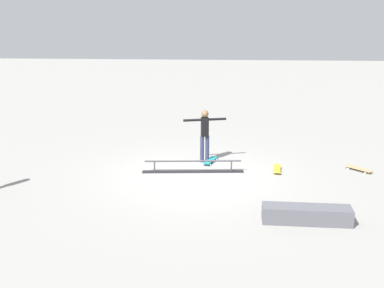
{
  "coord_description": "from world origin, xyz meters",
  "views": [
    {
      "loc": [
        -0.67,
        12.92,
        4.73
      ],
      "look_at": [
        0.1,
        0.2,
        1.0
      ],
      "focal_mm": 44.59,
      "sensor_mm": 36.0,
      "label": 1
    }
  ],
  "objects_px": {
    "skater_main": "(205,132)",
    "loose_skateboard_yellow": "(277,169)",
    "loose_skateboard_natural": "(358,169)",
    "skateboard_main": "(210,160)",
    "skate_ledge": "(307,215)",
    "grind_rail": "(193,167)"
  },
  "relations": [
    {
      "from": "grind_rail",
      "to": "loose_skateboard_natural",
      "type": "bearing_deg",
      "value": 179.81
    },
    {
      "from": "skate_ledge",
      "to": "skater_main",
      "type": "height_order",
      "value": "skater_main"
    },
    {
      "from": "loose_skateboard_natural",
      "to": "grind_rail",
      "type": "bearing_deg",
      "value": 47.84
    },
    {
      "from": "grind_rail",
      "to": "loose_skateboard_natural",
      "type": "height_order",
      "value": "grind_rail"
    },
    {
      "from": "skater_main",
      "to": "loose_skateboard_natural",
      "type": "relative_size",
      "value": 2.3
    },
    {
      "from": "skate_ledge",
      "to": "skater_main",
      "type": "relative_size",
      "value": 1.2
    },
    {
      "from": "skateboard_main",
      "to": "loose_skateboard_natural",
      "type": "height_order",
      "value": "same"
    },
    {
      "from": "loose_skateboard_natural",
      "to": "skateboard_main",
      "type": "bearing_deg",
      "value": 36.94
    },
    {
      "from": "skate_ledge",
      "to": "loose_skateboard_natural",
      "type": "xyz_separation_m",
      "value": [
        -2.13,
        -3.6,
        -0.12
      ]
    },
    {
      "from": "grind_rail",
      "to": "loose_skateboard_natural",
      "type": "relative_size",
      "value": 4.17
    },
    {
      "from": "loose_skateboard_natural",
      "to": "loose_skateboard_yellow",
      "type": "height_order",
      "value": "same"
    },
    {
      "from": "loose_skateboard_natural",
      "to": "skate_ledge",
      "type": "bearing_deg",
      "value": 102.96
    },
    {
      "from": "skater_main",
      "to": "loose_skateboard_yellow",
      "type": "bearing_deg",
      "value": -32.33
    },
    {
      "from": "grind_rail",
      "to": "loose_skateboard_yellow",
      "type": "bearing_deg",
      "value": -179.21
    },
    {
      "from": "skateboard_main",
      "to": "loose_skateboard_natural",
      "type": "bearing_deg",
      "value": 102.53
    },
    {
      "from": "skater_main",
      "to": "loose_skateboard_yellow",
      "type": "height_order",
      "value": "skater_main"
    },
    {
      "from": "skate_ledge",
      "to": "loose_skateboard_yellow",
      "type": "xyz_separation_m",
      "value": [
        0.27,
        -3.47,
        -0.12
      ]
    },
    {
      "from": "grind_rail",
      "to": "loose_skateboard_yellow",
      "type": "height_order",
      "value": "grind_rail"
    },
    {
      "from": "skate_ledge",
      "to": "loose_skateboard_natural",
      "type": "bearing_deg",
      "value": -120.62
    },
    {
      "from": "skater_main",
      "to": "loose_skateboard_natural",
      "type": "height_order",
      "value": "skater_main"
    },
    {
      "from": "skater_main",
      "to": "loose_skateboard_yellow",
      "type": "distance_m",
      "value": 2.46
    },
    {
      "from": "skateboard_main",
      "to": "loose_skateboard_natural",
      "type": "relative_size",
      "value": 1.14
    }
  ]
}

